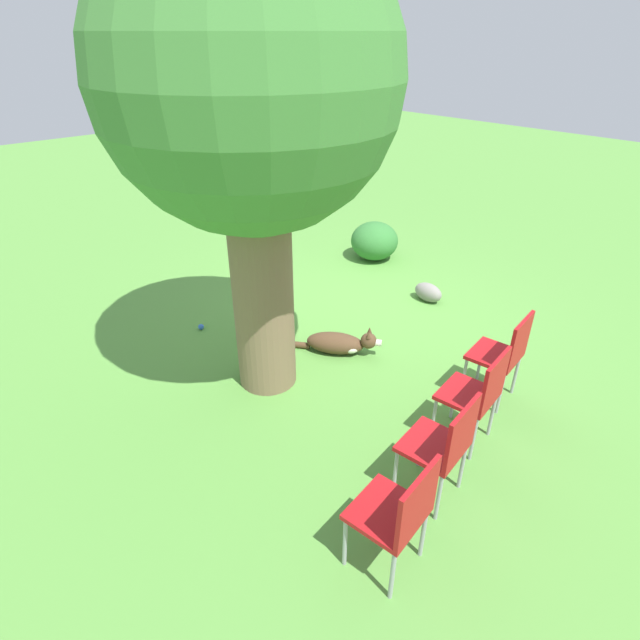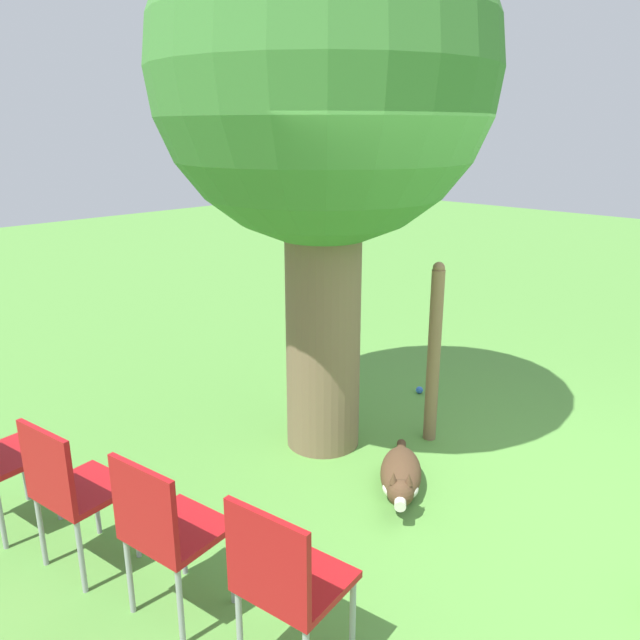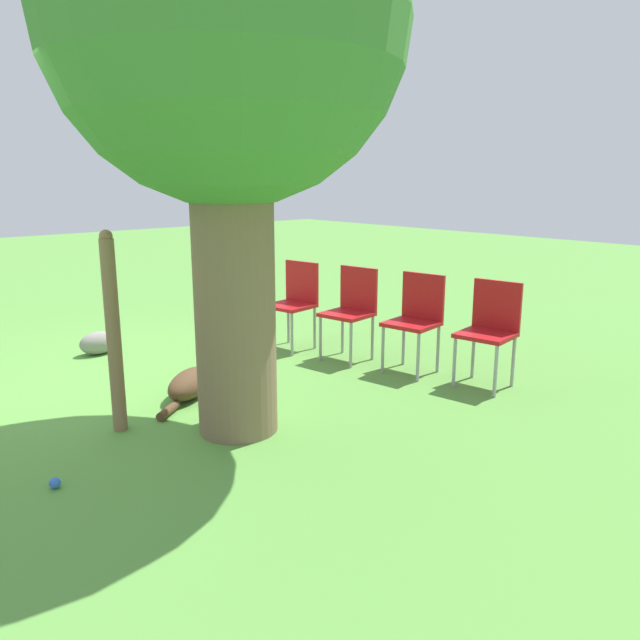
{
  "view_description": "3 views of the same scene",
  "coord_description": "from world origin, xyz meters",
  "px_view_note": "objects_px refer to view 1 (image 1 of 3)",
  "views": [
    {
      "loc": [
        -3.66,
        3.78,
        3.09
      ],
      "look_at": [
        -0.24,
        0.68,
        0.41
      ],
      "focal_mm": 28.0,
      "sensor_mm": 36.0,
      "label": 1
    },
    {
      "loc": [
        -3.49,
        -1.72,
        2.42
      ],
      "look_at": [
        -0.31,
        1.38,
        1.04
      ],
      "focal_mm": 35.0,
      "sensor_mm": 36.0,
      "label": 2
    },
    {
      "loc": [
        2.15,
        4.99,
        1.83
      ],
      "look_at": [
        -1.38,
        1.04,
        0.58
      ],
      "focal_mm": 35.0,
      "sensor_mm": 36.0,
      "label": 3
    }
  ],
  "objects_px": {
    "red_chair_1": "(478,392)",
    "red_chair_3": "(399,511)",
    "dog": "(340,343)",
    "fence_post": "(271,278)",
    "red_chair_2": "(444,443)",
    "red_chair_0": "(504,352)",
    "tennis_ball": "(201,327)",
    "oak_tree": "(250,91)"
  },
  "relations": [
    {
      "from": "dog",
      "to": "red_chair_0",
      "type": "distance_m",
      "value": 1.73
    },
    {
      "from": "dog",
      "to": "tennis_ball",
      "type": "distance_m",
      "value": 1.71
    },
    {
      "from": "red_chair_0",
      "to": "red_chair_1",
      "type": "bearing_deg",
      "value": 94.77
    },
    {
      "from": "red_chair_0",
      "to": "red_chair_2",
      "type": "height_order",
      "value": "same"
    },
    {
      "from": "red_chair_2",
      "to": "red_chair_1",
      "type": "bearing_deg",
      "value": -85.23
    },
    {
      "from": "red_chair_2",
      "to": "dog",
      "type": "bearing_deg",
      "value": -32.02
    },
    {
      "from": "fence_post",
      "to": "oak_tree",
      "type": "bearing_deg",
      "value": 138.34
    },
    {
      "from": "red_chair_3",
      "to": "tennis_ball",
      "type": "relative_size",
      "value": 13.57
    },
    {
      "from": "oak_tree",
      "to": "fence_post",
      "type": "relative_size",
      "value": 2.72
    },
    {
      "from": "dog",
      "to": "tennis_ball",
      "type": "bearing_deg",
      "value": 174.76
    },
    {
      "from": "fence_post",
      "to": "red_chair_3",
      "type": "relative_size",
      "value": 1.58
    },
    {
      "from": "red_chair_1",
      "to": "red_chair_3",
      "type": "xyz_separation_m",
      "value": [
        -0.33,
        1.38,
        0.0
      ]
    },
    {
      "from": "red_chair_0",
      "to": "red_chair_2",
      "type": "relative_size",
      "value": 1.0
    },
    {
      "from": "dog",
      "to": "fence_post",
      "type": "distance_m",
      "value": 1.05
    },
    {
      "from": "red_chair_1",
      "to": "red_chair_3",
      "type": "relative_size",
      "value": 1.0
    },
    {
      "from": "red_chair_3",
      "to": "dog",
      "type": "bearing_deg",
      "value": -44.8
    },
    {
      "from": "oak_tree",
      "to": "fence_post",
      "type": "distance_m",
      "value": 2.15
    },
    {
      "from": "dog",
      "to": "red_chair_1",
      "type": "height_order",
      "value": "red_chair_1"
    },
    {
      "from": "red_chair_3",
      "to": "red_chair_2",
      "type": "bearing_deg",
      "value": -85.23
    },
    {
      "from": "red_chair_0",
      "to": "red_chair_1",
      "type": "xyz_separation_m",
      "value": [
        -0.16,
        0.69,
        0.0
      ]
    },
    {
      "from": "fence_post",
      "to": "tennis_ball",
      "type": "distance_m",
      "value": 1.13
    },
    {
      "from": "red_chair_2",
      "to": "tennis_ball",
      "type": "relative_size",
      "value": 13.57
    },
    {
      "from": "dog",
      "to": "tennis_ball",
      "type": "xyz_separation_m",
      "value": [
        1.46,
        0.89,
        -0.08
      ]
    },
    {
      "from": "fence_post",
      "to": "red_chair_2",
      "type": "xyz_separation_m",
      "value": [
        -2.7,
        0.53,
        -0.19
      ]
    },
    {
      "from": "fence_post",
      "to": "red_chair_1",
      "type": "bearing_deg",
      "value": -176.24
    },
    {
      "from": "red_chair_1",
      "to": "tennis_ball",
      "type": "relative_size",
      "value": 13.57
    },
    {
      "from": "red_chair_0",
      "to": "red_chair_2",
      "type": "xyz_separation_m",
      "value": [
        -0.33,
        1.38,
        0.0
      ]
    },
    {
      "from": "red_chair_0",
      "to": "tennis_ball",
      "type": "distance_m",
      "value": 3.41
    },
    {
      "from": "red_chair_2",
      "to": "red_chair_3",
      "type": "relative_size",
      "value": 1.0
    },
    {
      "from": "fence_post",
      "to": "red_chair_2",
      "type": "height_order",
      "value": "fence_post"
    },
    {
      "from": "fence_post",
      "to": "red_chair_0",
      "type": "distance_m",
      "value": 2.53
    },
    {
      "from": "fence_post",
      "to": "tennis_ball",
      "type": "height_order",
      "value": "fence_post"
    },
    {
      "from": "oak_tree",
      "to": "red_chair_1",
      "type": "height_order",
      "value": "oak_tree"
    },
    {
      "from": "oak_tree",
      "to": "red_chair_0",
      "type": "bearing_deg",
      "value": -140.27
    },
    {
      "from": "dog",
      "to": "red_chair_2",
      "type": "bearing_deg",
      "value": -59.99
    },
    {
      "from": "red_chair_1",
      "to": "tennis_ball",
      "type": "height_order",
      "value": "red_chair_1"
    },
    {
      "from": "dog",
      "to": "fence_post",
      "type": "relative_size",
      "value": 0.63
    },
    {
      "from": "red_chair_1",
      "to": "tennis_ball",
      "type": "bearing_deg",
      "value": 4.59
    },
    {
      "from": "dog",
      "to": "red_chair_1",
      "type": "distance_m",
      "value": 1.81
    },
    {
      "from": "red_chair_3",
      "to": "fence_post",
      "type": "bearing_deg",
      "value": -31.53
    },
    {
      "from": "red_chair_3",
      "to": "tennis_ball",
      "type": "bearing_deg",
      "value": -18.71
    },
    {
      "from": "oak_tree",
      "to": "red_chair_2",
      "type": "distance_m",
      "value": 2.98
    }
  ]
}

